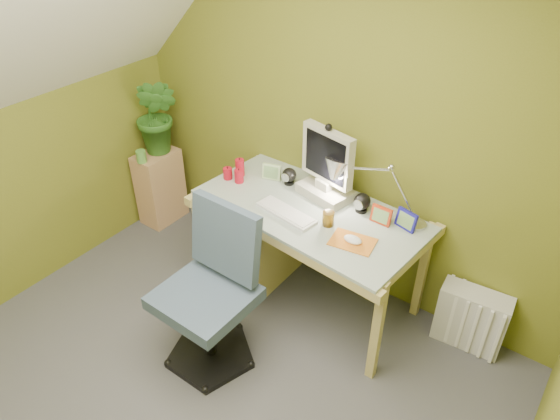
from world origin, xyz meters
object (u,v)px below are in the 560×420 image
Objects in this scene: desk_lamp at (395,181)px; radiator at (471,318)px; side_ledge at (160,187)px; potted_plant at (157,116)px; task_chair at (204,295)px; desk at (308,256)px; monitor at (327,163)px.

desk_lamp reaches higher than radiator.
potted_plant is at bearing 58.12° from side_ledge.
desk_lamp is at bearing 56.90° from task_chair.
task_chair is 1.64m from radiator.
radiator is at bearing 20.10° from desk.
task_chair is 2.52× the size of radiator.
radiator is (1.22, 1.04, -0.31)m from task_chair.
side_ledge is at bearing -121.88° from potted_plant.
radiator is at bearing 17.42° from monitor.
task_chair is at bearing -33.11° from side_ledge.
desk_lamp is at bearing 12.45° from monitor.
radiator is at bearing 2.63° from desk_lamp.
desk is 1.37× the size of task_chair.
potted_plant is (-1.48, -0.04, -0.07)m from monitor.
potted_plant is (-1.93, -0.04, -0.10)m from desk_lamp.
monitor is at bearing 95.46° from desk.
task_chair is at bearing -88.88° from monitor.
task_chair is (1.32, -0.86, 0.21)m from side_ledge.
side_ledge is (-1.51, 0.09, -0.07)m from desk.
task_chair is (-0.64, -0.95, -0.51)m from desk_lamp.
radiator is at bearing 4.08° from side_ledge.
potted_plant is 1.63m from task_chair.
monitor is (-0.00, 0.18, 0.61)m from desk.
task_chair is (-0.19, -0.95, -0.48)m from monitor.
task_chair is at bearing -130.09° from desk_lamp.
side_ledge is 0.62m from potted_plant.
task_chair is at bearing -35.25° from potted_plant.
monitor is 1.66m from side_ledge.
desk_lamp reaches higher than desk.
potted_plant is (-1.48, 0.14, 0.55)m from desk.
potted_plant reaches higher than desk.
potted_plant is 2.62m from radiator.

